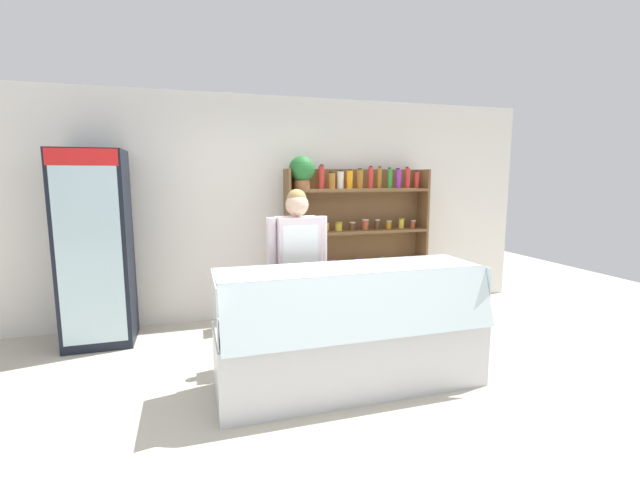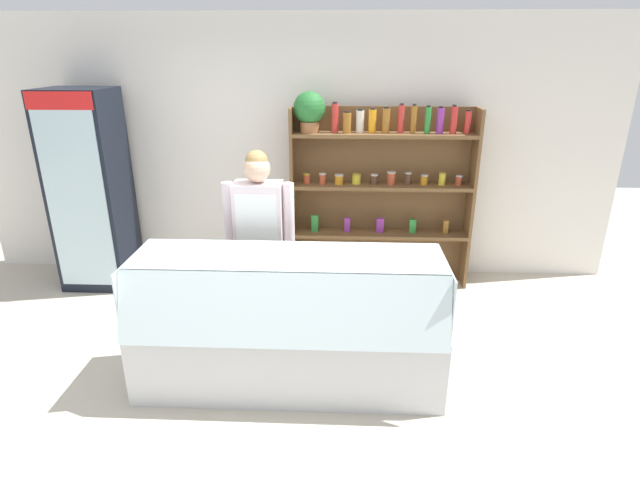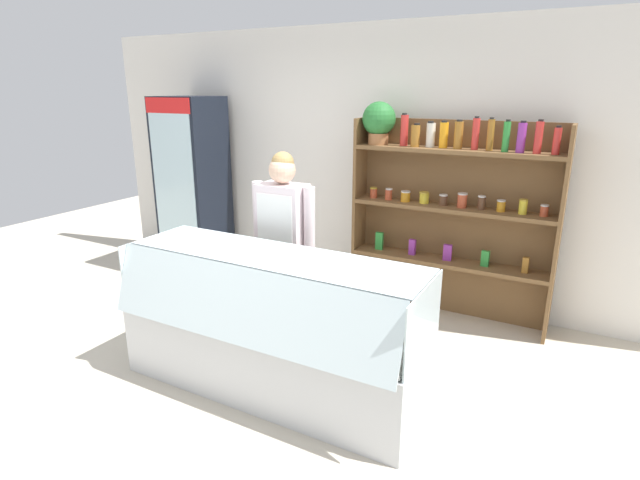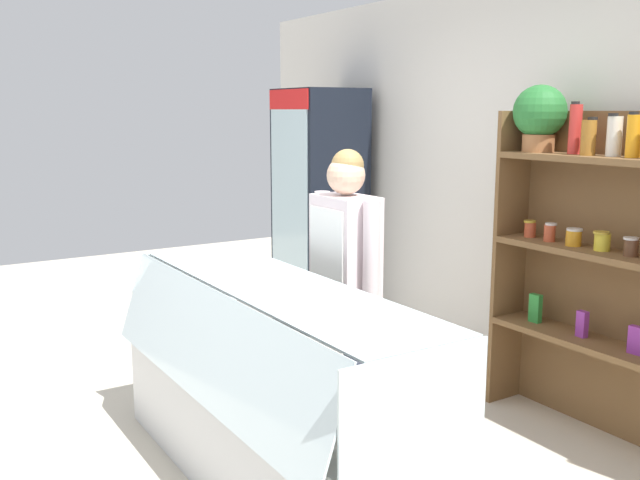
% 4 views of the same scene
% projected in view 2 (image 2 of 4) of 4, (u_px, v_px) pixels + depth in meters
% --- Properties ---
extents(ground_plane, '(12.00, 12.00, 0.00)m').
position_uv_depth(ground_plane, '(267.00, 388.00, 3.70)').
color(ground_plane, beige).
extents(back_wall, '(6.80, 0.10, 2.70)m').
position_uv_depth(back_wall, '(292.00, 150.00, 5.27)').
color(back_wall, white).
rests_on(back_wall, ground).
extents(drinks_fridge, '(0.66, 0.60, 2.01)m').
position_uv_depth(drinks_fridge, '(91.00, 191.00, 5.05)').
color(drinks_fridge, black).
rests_on(drinks_fridge, ground).
extents(shelving_unit, '(1.83, 0.31, 1.98)m').
position_uv_depth(shelving_unit, '(370.00, 176.00, 5.04)').
color(shelving_unit, brown).
rests_on(shelving_unit, ground).
extents(deli_display_case, '(2.20, 0.77, 1.01)m').
position_uv_depth(deli_display_case, '(289.00, 345.00, 3.67)').
color(deli_display_case, silver).
rests_on(deli_display_case, ground).
extents(shop_clerk, '(0.57, 0.25, 1.63)m').
position_uv_depth(shop_clerk, '(260.00, 233.00, 4.04)').
color(shop_clerk, '#383D51').
rests_on(shop_clerk, ground).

